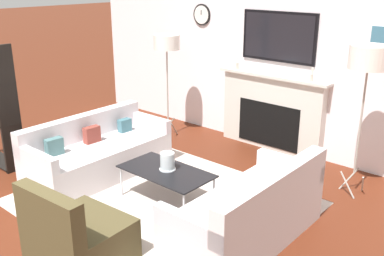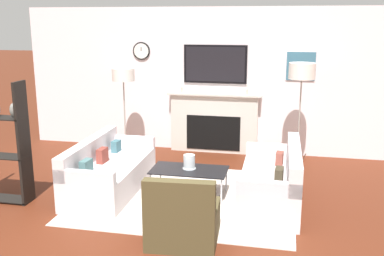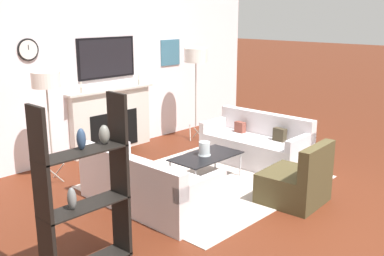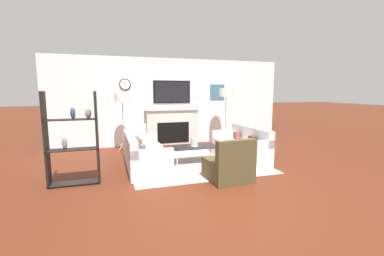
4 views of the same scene
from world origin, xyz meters
name	(u,v)px [view 1 (image 1 of 4)]	position (x,y,z in m)	size (l,w,h in m)	color
fireplace_wall	(278,68)	(0.00, 4.43, 1.22)	(7.45, 0.28, 2.70)	white
area_rug	(163,202)	(0.00, 2.02, 0.01)	(3.01, 2.58, 0.01)	beige
couch_left	(97,155)	(-1.20, 2.02, 0.28)	(0.84, 1.89, 0.75)	silver
couch_right	(249,215)	(1.20, 2.02, 0.29)	(0.80, 1.77, 0.81)	silver
armchair	(77,238)	(0.24, 0.70, 0.27)	(0.82, 0.80, 0.83)	#463C23
coffee_table	(166,172)	(0.01, 2.08, 0.37)	(1.08, 0.58, 0.39)	black
hurricane_candle	(167,162)	(0.01, 2.11, 0.48)	(0.19, 0.19, 0.21)	silver
floor_lamp_left	(167,44)	(-1.55, 3.71, 1.49)	(0.40, 0.40, 1.63)	#9E998E
floor_lamp_right	(369,59)	(1.55, 3.71, 1.63)	(0.43, 0.43, 1.79)	#9E998E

